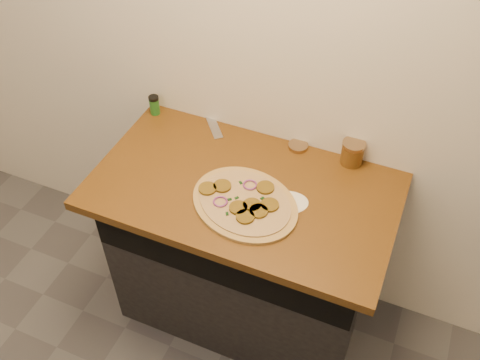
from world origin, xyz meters
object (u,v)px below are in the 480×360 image
at_px(pizza, 245,203).
at_px(salsa_jar, 352,152).
at_px(spice_shaker, 154,105).
at_px(chefs_knife, 209,114).

height_order(pizza, salsa_jar, salsa_jar).
bearing_deg(salsa_jar, spice_shaker, -178.24).
bearing_deg(salsa_jar, pizza, -128.48).
xyz_separation_m(pizza, chefs_knife, (-0.36, 0.45, -0.01)).
xyz_separation_m(pizza, spice_shaker, (-0.59, 0.36, 0.04)).
xyz_separation_m(chefs_knife, spice_shaker, (-0.23, -0.08, 0.04)).
height_order(pizza, spice_shaker, spice_shaker).
distance_m(pizza, salsa_jar, 0.50).
height_order(pizza, chefs_knife, pizza).
bearing_deg(pizza, chefs_knife, 129.06).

